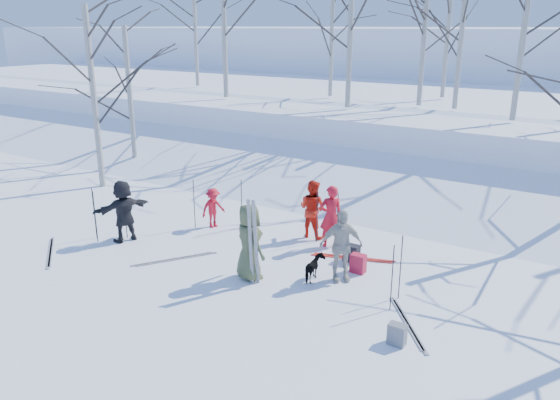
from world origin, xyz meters
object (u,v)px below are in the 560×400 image
Objects in this scene: backpack_grey at (397,334)px; backpack_dark at (352,253)px; backpack_red at (358,263)px; skier_grey_west at (124,211)px; skier_red_north at (331,216)px; skier_redor_behind at (312,209)px; skier_olive_center at (249,242)px; dog at (314,268)px; skier_cream_east at (341,246)px; skier_red_seated at (213,208)px.

backpack_grey is 3.45m from backpack_dark.
skier_grey_west is at bearing -166.03° from backpack_red.
skier_redor_behind is at bearing -65.65° from skier_red_north.
backpack_dark is at bearing -104.22° from skier_olive_center.
skier_redor_behind is 0.95× the size of skier_grey_west.
backpack_red is at bearing -118.13° from skier_olive_center.
backpack_dark is (0.25, 1.33, -0.08)m from dog.
skier_olive_center is at bearing 95.10° from skier_redor_behind.
skier_redor_behind is at bearing 135.63° from backpack_grey.
skier_redor_behind is at bearing 150.47° from backpack_dark.
backpack_grey is (2.38, -1.39, -0.09)m from dog.
backpack_red is (1.91, -1.33, -0.54)m from skier_redor_behind.
backpack_red is at bearing 31.91° from skier_cream_east.
skier_red_seated is (-2.65, 2.04, -0.29)m from skier_olive_center.
skier_redor_behind is 1.39× the size of skier_red_seated.
skier_cream_east reaches higher than backpack_red.
backpack_dark is (5.38, 1.89, -0.59)m from skier_grey_west.
dog is at bearing -129.69° from skier_olive_center.
skier_grey_west is at bearing 39.46° from skier_redor_behind.
skier_red_seated reaches higher than backpack_dark.
skier_redor_behind is at bearing 144.14° from skier_grey_west.
skier_red_seated is 4.53m from backpack_red.
dog is 1.56× the size of backpack_red.
skier_red_seated is at bearing 165.60° from skier_grey_west.
skier_grey_west is (-5.58, -0.89, 0.00)m from skier_cream_east.
dog is at bearing -125.53° from backpack_red.
skier_red_seated is at bearing 173.38° from backpack_red.
backpack_red is at bearing 98.99° from skier_red_north.
skier_cream_east is 2.41× the size of dog.
skier_red_seated is 4.13m from backpack_dark.
backpack_grey is (2.98, -3.28, -0.59)m from skier_red_north.
dog is 1.07m from backpack_red.
backpack_dark is (1.47, 1.97, -0.63)m from skier_olive_center.
skier_redor_behind is 0.95× the size of skier_cream_east.
skier_red_north is at bearing 132.29° from backpack_grey.
skier_red_north is at bearing 140.20° from backpack_red.
dog is (1.22, 0.65, -0.56)m from skier_olive_center.
skier_olive_center is at bearing -126.66° from backpack_dark.
skier_redor_behind is 2.59m from dog.
backpack_grey is at bearing -81.83° from skier_cream_east.
dog is at bearing -91.85° from skier_red_seated.
backpack_dark is (-2.13, 2.72, 0.01)m from backpack_grey.
skier_grey_west reaches higher than skier_red_seated.
skier_olive_center reaches higher than skier_redor_behind.
skier_olive_center is 1.49m from dog.
skier_red_seated reaches higher than backpack_grey.
skier_olive_center is 3.73m from backpack_grey.
skier_red_north is at bearing -81.95° from dog.
skier_red_north is 4.47m from backpack_grey.
backpack_grey is (7.51, -0.83, -0.60)m from skier_grey_west.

